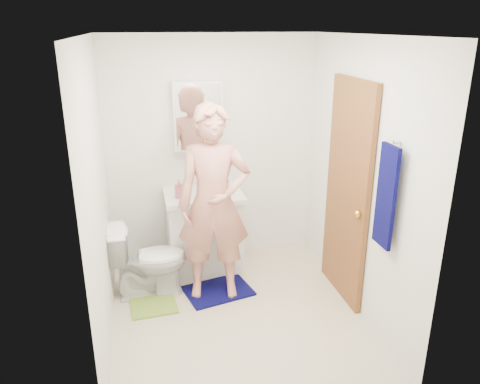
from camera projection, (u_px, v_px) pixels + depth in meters
name	position (u px, v px, depth m)	size (l,w,h in m)	color
floor	(237.00, 314.00, 4.25)	(2.20, 2.40, 0.02)	beige
ceiling	(236.00, 33.00, 3.43)	(2.20, 2.40, 0.02)	white
wall_back	(212.00, 152.00, 4.96)	(2.20, 0.02, 2.40)	white
wall_front	(280.00, 255.00, 2.73)	(2.20, 0.02, 2.40)	white
wall_left	(96.00, 199.00, 3.61)	(0.02, 2.40, 2.40)	white
wall_right	(361.00, 179.00, 4.07)	(0.02, 2.40, 2.40)	white
vanity_cabinet	(204.00, 233.00, 4.92)	(0.75, 0.55, 0.80)	white
countertop	(203.00, 195.00, 4.78)	(0.79, 0.59, 0.05)	white
sink_basin	(203.00, 194.00, 4.78)	(0.40, 0.40, 0.03)	white
faucet	(201.00, 182.00, 4.92)	(0.03, 0.03, 0.12)	silver
medicine_cabinet	(198.00, 116.00, 4.72)	(0.50, 0.12, 0.70)	white
mirror_panel	(199.00, 117.00, 4.67)	(0.46, 0.01, 0.66)	white
door	(347.00, 193.00, 4.26)	(0.05, 0.80, 2.05)	brown
door_knob	(358.00, 214.00, 3.98)	(0.07, 0.07, 0.07)	gold
towel	(386.00, 197.00, 3.52)	(0.03, 0.24, 0.80)	#070743
towel_hook	(397.00, 142.00, 3.38)	(0.02, 0.02, 0.06)	silver
toilet	(149.00, 260.00, 4.45)	(0.40, 0.71, 0.72)	white
bath_mat	(218.00, 291.00, 4.58)	(0.62, 0.44, 0.02)	#070743
green_rug	(154.00, 306.00, 4.34)	(0.42, 0.35, 0.02)	olive
soap_dispenser	(179.00, 189.00, 4.62)	(0.08, 0.08, 0.18)	#CD5F6B
toothbrush_cup	(223.00, 183.00, 4.93)	(0.11, 0.11, 0.09)	#743C84
man	(214.00, 204.00, 4.24)	(0.67, 0.44, 1.83)	tan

